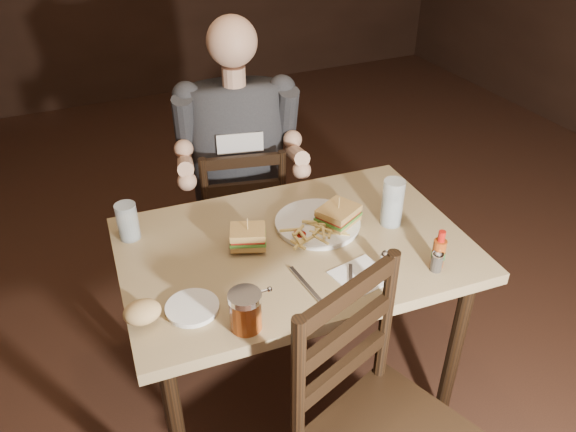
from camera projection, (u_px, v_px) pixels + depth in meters
name	position (u px, v px, depth m)	size (l,w,h in m)	color
room_shell	(307.00, 50.00, 1.49)	(7.00, 7.00, 7.00)	black
main_table	(294.00, 266.00, 1.87)	(1.16, 0.81, 0.77)	tan
chair_far	(241.00, 220.00, 2.56)	(0.39, 0.43, 0.84)	black
diner	(238.00, 131.00, 2.27)	(0.52, 0.41, 0.90)	#2F3134
dinner_plate	(317.00, 224.00, 1.90)	(0.28, 0.28, 0.02)	white
sandwich_left	(248.00, 232.00, 1.77)	(0.11, 0.09, 0.10)	tan
sandwich_right	(339.00, 209.00, 1.87)	(0.13, 0.11, 0.11)	tan
fries_pile	(317.00, 229.00, 1.84)	(0.24, 0.17, 0.04)	#E8CA6A
ketchup_dollop	(300.00, 234.00, 1.83)	(0.04, 0.04, 0.01)	maroon
glass_left	(128.00, 221.00, 1.82)	(0.07, 0.07, 0.13)	silver
glass_right	(392.00, 203.00, 1.88)	(0.07, 0.07, 0.17)	silver
hot_sauce	(439.00, 249.00, 1.69)	(0.04, 0.04, 0.13)	#8D3910
salt_shaker	(385.00, 261.00, 1.70)	(0.03, 0.03, 0.06)	white
pepper_shaker	(437.00, 261.00, 1.69)	(0.04, 0.04, 0.07)	#38332D
syrup_dispenser	(246.00, 311.00, 1.48)	(0.09, 0.09, 0.11)	#8D3910
napkin	(362.00, 276.00, 1.69)	(0.16, 0.15, 0.00)	white
knife	(307.00, 285.00, 1.64)	(0.01, 0.19, 0.00)	silver
fork	(351.00, 279.00, 1.67)	(0.01, 0.15, 0.00)	silver
side_plate	(192.00, 309.00, 1.56)	(0.15, 0.15, 0.01)	white
bread_roll	(142.00, 312.00, 1.50)	(0.10, 0.08, 0.06)	tan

